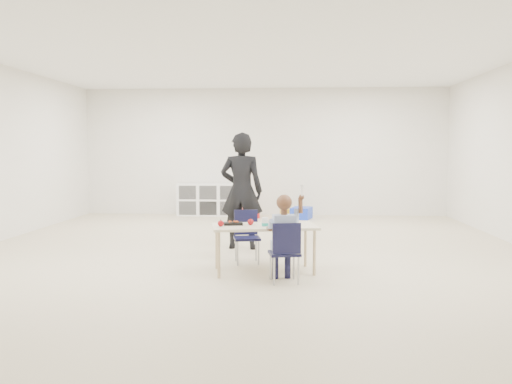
# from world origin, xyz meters

# --- Properties ---
(room) EXTENTS (9.00, 9.02, 2.80)m
(room) POSITION_xyz_m (0.00, 0.00, 1.40)
(room) COLOR beige
(room) RESTS_ON ground
(table) EXTENTS (1.31, 0.82, 0.56)m
(table) POSITION_xyz_m (0.28, -1.21, 0.28)
(table) COLOR #F5E9C4
(table) RESTS_ON ground
(chair_near) EXTENTS (0.37, 0.36, 0.67)m
(chair_near) POSITION_xyz_m (0.52, -1.69, 0.33)
(chair_near) COLOR black
(chair_near) RESTS_ON ground
(chair_far) EXTENTS (0.37, 0.36, 0.67)m
(chair_far) POSITION_xyz_m (0.04, -0.72, 0.33)
(chair_far) COLOR black
(chair_far) RESTS_ON ground
(child) EXTENTS (0.52, 0.52, 1.05)m
(child) POSITION_xyz_m (0.52, -1.69, 0.53)
(child) COLOR #A1B5DB
(child) RESTS_ON chair_near
(lunch_tray_near) EXTENTS (0.25, 0.20, 0.03)m
(lunch_tray_near) POSITION_xyz_m (0.40, -1.12, 0.57)
(lunch_tray_near) COLOR black
(lunch_tray_near) RESTS_ON table
(lunch_tray_far) EXTENTS (0.25, 0.20, 0.03)m
(lunch_tray_far) POSITION_xyz_m (-0.09, -1.20, 0.57)
(lunch_tray_far) COLOR black
(lunch_tray_far) RESTS_ON table
(milk_carton) EXTENTS (0.08, 0.08, 0.10)m
(milk_carton) POSITION_xyz_m (0.29, -1.31, 0.61)
(milk_carton) COLOR white
(milk_carton) RESTS_ON table
(bread_roll) EXTENTS (0.09, 0.09, 0.07)m
(bread_roll) POSITION_xyz_m (0.60, -1.24, 0.59)
(bread_roll) COLOR tan
(bread_roll) RESTS_ON table
(apple_near) EXTENTS (0.07, 0.07, 0.07)m
(apple_near) POSITION_xyz_m (0.12, -1.20, 0.59)
(apple_near) COLOR maroon
(apple_near) RESTS_ON table
(apple_far) EXTENTS (0.07, 0.07, 0.07)m
(apple_far) POSITION_xyz_m (-0.22, -1.34, 0.59)
(apple_far) COLOR maroon
(apple_far) RESTS_ON table
(cubby_shelf) EXTENTS (1.40, 0.40, 0.70)m
(cubby_shelf) POSITION_xyz_m (-1.20, 4.28, 0.35)
(cubby_shelf) COLOR white
(cubby_shelf) RESTS_ON ground
(adult) EXTENTS (0.64, 0.44, 1.69)m
(adult) POSITION_xyz_m (-0.13, 0.31, 0.85)
(adult) COLOR black
(adult) RESTS_ON ground
(bin_red) EXTENTS (0.40, 0.46, 0.20)m
(bin_red) POSITION_xyz_m (-0.26, 3.97, 0.10)
(bin_red) COLOR red
(bin_red) RESTS_ON ground
(bin_yellow) EXTENTS (0.36, 0.44, 0.20)m
(bin_yellow) POSITION_xyz_m (0.53, 3.98, 0.10)
(bin_yellow) COLOR yellow
(bin_yellow) RESTS_ON ground
(bin_blue) EXTENTS (0.49, 0.57, 0.24)m
(bin_blue) POSITION_xyz_m (0.82, 3.82, 0.12)
(bin_blue) COLOR blue
(bin_blue) RESTS_ON ground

